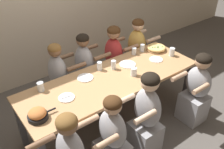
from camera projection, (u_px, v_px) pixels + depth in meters
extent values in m
plane|color=#514C47|center=(112.00, 122.00, 3.62)|extent=(18.00, 18.00, 0.00)
cube|color=tan|center=(112.00, 79.00, 3.21)|extent=(2.42, 0.83, 0.04)
cube|color=#4C4C51|center=(187.00, 85.00, 3.76)|extent=(0.07, 0.07, 0.73)
cube|color=#4C4C51|center=(21.00, 123.00, 3.08)|extent=(0.07, 0.07, 0.73)
cube|color=#4C4C51|center=(153.00, 65.00, 4.24)|extent=(0.07, 0.07, 0.73)
cylinder|color=#996B42|center=(156.00, 50.00, 3.83)|extent=(0.30, 0.30, 0.02)
torus|color=tan|center=(156.00, 48.00, 3.81)|extent=(0.29, 0.29, 0.04)
cylinder|color=#E5C675|center=(156.00, 48.00, 3.82)|extent=(0.24, 0.24, 0.03)
cylinder|color=#4C7A3D|center=(158.00, 47.00, 3.79)|extent=(0.02, 0.02, 0.01)
cylinder|color=#4C7A3D|center=(158.00, 48.00, 3.79)|extent=(0.02, 0.02, 0.01)
cylinder|color=#4C7A3D|center=(158.00, 47.00, 3.82)|extent=(0.02, 0.02, 0.01)
cylinder|color=#4C7A3D|center=(153.00, 47.00, 3.79)|extent=(0.02, 0.02, 0.01)
cylinder|color=#4C7A3D|center=(155.00, 47.00, 3.80)|extent=(0.02, 0.02, 0.01)
cylinder|color=#4C7A3D|center=(162.00, 47.00, 3.81)|extent=(0.02, 0.02, 0.01)
cylinder|color=black|center=(38.00, 117.00, 2.56)|extent=(0.21, 0.21, 0.05)
cylinder|color=black|center=(51.00, 110.00, 2.63)|extent=(0.09, 0.02, 0.02)
ellipsoid|color=#C17038|center=(37.00, 113.00, 2.53)|extent=(0.19, 0.19, 0.10)
cylinder|color=white|center=(85.00, 78.00, 3.19)|extent=(0.21, 0.21, 0.01)
cube|color=#B7B7BC|center=(85.00, 77.00, 3.18)|extent=(0.06, 0.14, 0.01)
cylinder|color=white|center=(67.00, 98.00, 2.85)|extent=(0.19, 0.19, 0.01)
cube|color=#B7B7BC|center=(66.00, 97.00, 2.84)|extent=(0.13, 0.03, 0.01)
cylinder|color=white|center=(128.00, 64.00, 3.47)|extent=(0.22, 0.22, 0.01)
cube|color=#B7B7BC|center=(128.00, 64.00, 3.46)|extent=(0.07, 0.15, 0.01)
cylinder|color=white|center=(156.00, 59.00, 3.58)|extent=(0.19, 0.19, 0.01)
cube|color=#B7B7BC|center=(156.00, 59.00, 3.58)|extent=(0.02, 0.13, 0.01)
cylinder|color=silver|center=(134.00, 72.00, 3.22)|extent=(0.08, 0.08, 0.11)
cylinder|color=#1EA8DB|center=(134.00, 73.00, 3.23)|extent=(0.07, 0.07, 0.08)
cylinder|color=black|center=(135.00, 70.00, 3.22)|extent=(0.01, 0.02, 0.14)
cylinder|color=silver|center=(134.00, 51.00, 3.70)|extent=(0.07, 0.07, 0.10)
cylinder|color=silver|center=(113.00, 65.00, 3.35)|extent=(0.07, 0.07, 0.13)
cylinder|color=silver|center=(100.00, 66.00, 3.32)|extent=(0.07, 0.07, 0.12)
cylinder|color=silver|center=(100.00, 68.00, 3.34)|extent=(0.06, 0.06, 0.07)
cylinder|color=silver|center=(41.00, 87.00, 2.94)|extent=(0.08, 0.08, 0.12)
cylinder|color=black|center=(41.00, 88.00, 2.95)|extent=(0.07, 0.07, 0.08)
cylinder|color=silver|center=(172.00, 52.00, 3.65)|extent=(0.08, 0.08, 0.12)
cylinder|color=silver|center=(142.00, 48.00, 3.77)|extent=(0.07, 0.07, 0.12)
cylinder|color=black|center=(142.00, 49.00, 3.78)|extent=(0.06, 0.06, 0.08)
sphere|color=brown|center=(67.00, 125.00, 2.15)|extent=(0.19, 0.19, 0.19)
ellipsoid|color=brown|center=(66.00, 122.00, 2.14)|extent=(0.20, 0.20, 0.14)
cylinder|color=brown|center=(41.00, 143.00, 2.30)|extent=(0.28, 0.06, 0.06)
cube|color=#99999E|center=(145.00, 137.00, 3.10)|extent=(0.32, 0.34, 0.43)
ellipsoid|color=#99999E|center=(148.00, 108.00, 2.84)|extent=(0.24, 0.36, 0.52)
sphere|color=beige|center=(150.00, 82.00, 2.64)|extent=(0.20, 0.20, 0.20)
ellipsoid|color=black|center=(150.00, 79.00, 2.62)|extent=(0.21, 0.21, 0.14)
cylinder|color=beige|center=(145.00, 117.00, 2.56)|extent=(0.28, 0.06, 0.06)
cylinder|color=beige|center=(124.00, 100.00, 2.79)|extent=(0.28, 0.06, 0.06)
cube|color=#B22D2D|center=(114.00, 78.00, 4.19)|extent=(0.32, 0.34, 0.43)
ellipsoid|color=#B22D2D|center=(114.00, 54.00, 3.93)|extent=(0.24, 0.36, 0.52)
sphere|color=#9E7051|center=(114.00, 33.00, 3.73)|extent=(0.20, 0.20, 0.20)
ellipsoid|color=#422814|center=(114.00, 31.00, 3.71)|extent=(0.20, 0.20, 0.14)
cylinder|color=#9E7051|center=(117.00, 40.00, 4.09)|extent=(0.28, 0.06, 0.06)
cylinder|color=#9E7051|center=(131.00, 48.00, 3.86)|extent=(0.28, 0.06, 0.06)
cube|color=#99999E|center=(62.00, 100.00, 3.70)|extent=(0.32, 0.34, 0.43)
ellipsoid|color=#99999E|center=(58.00, 73.00, 3.43)|extent=(0.24, 0.36, 0.54)
sphere|color=brown|center=(55.00, 50.00, 3.24)|extent=(0.18, 0.18, 0.18)
ellipsoid|color=brown|center=(54.00, 48.00, 3.22)|extent=(0.18, 0.18, 0.12)
cylinder|color=brown|center=(64.00, 57.00, 3.59)|extent=(0.28, 0.06, 0.06)
cylinder|color=brown|center=(77.00, 67.00, 3.36)|extent=(0.28, 0.06, 0.06)
cube|color=#99999E|center=(193.00, 107.00, 3.57)|extent=(0.32, 0.34, 0.43)
ellipsoid|color=#99999E|center=(198.00, 82.00, 3.33)|extent=(0.24, 0.36, 0.45)
sphere|color=tan|center=(203.00, 61.00, 3.15)|extent=(0.20, 0.20, 0.20)
ellipsoid|color=black|center=(204.00, 59.00, 3.13)|extent=(0.21, 0.21, 0.14)
cylinder|color=tan|center=(201.00, 89.00, 3.07)|extent=(0.28, 0.06, 0.06)
cylinder|color=tan|center=(179.00, 76.00, 3.29)|extent=(0.28, 0.06, 0.06)
ellipsoid|color=#99999E|center=(113.00, 129.00, 2.60)|extent=(0.24, 0.36, 0.47)
sphere|color=tan|center=(113.00, 105.00, 2.42)|extent=(0.19, 0.19, 0.19)
ellipsoid|color=#422814|center=(113.00, 103.00, 2.41)|extent=(0.19, 0.19, 0.13)
cylinder|color=tan|center=(106.00, 143.00, 2.33)|extent=(0.28, 0.06, 0.06)
cylinder|color=tan|center=(87.00, 122.00, 2.56)|extent=(0.28, 0.06, 0.06)
cube|color=#99999E|center=(86.00, 90.00, 3.91)|extent=(0.32, 0.34, 0.43)
ellipsoid|color=#99999E|center=(84.00, 63.00, 3.64)|extent=(0.24, 0.36, 0.56)
sphere|color=brown|center=(83.00, 40.00, 3.45)|extent=(0.18, 0.18, 0.18)
ellipsoid|color=black|center=(83.00, 38.00, 3.43)|extent=(0.18, 0.18, 0.13)
cylinder|color=brown|center=(89.00, 48.00, 3.80)|extent=(0.28, 0.06, 0.06)
cylinder|color=brown|center=(102.00, 56.00, 3.57)|extent=(0.28, 0.06, 0.06)
cube|color=gold|center=(135.00, 69.00, 4.43)|extent=(0.32, 0.34, 0.43)
ellipsoid|color=gold|center=(137.00, 45.00, 4.17)|extent=(0.24, 0.36, 0.53)
sphere|color=beige|center=(138.00, 25.00, 3.97)|extent=(0.19, 0.19, 0.19)
ellipsoid|color=#422814|center=(138.00, 23.00, 3.96)|extent=(0.20, 0.20, 0.13)
cylinder|color=beige|center=(139.00, 32.00, 4.33)|extent=(0.28, 0.06, 0.06)
cylinder|color=beige|center=(153.00, 39.00, 4.10)|extent=(0.28, 0.06, 0.06)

